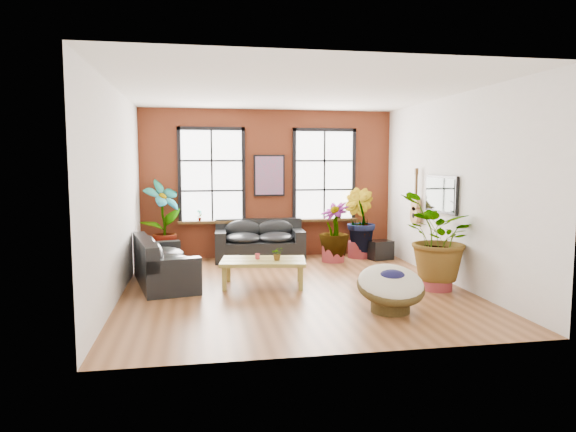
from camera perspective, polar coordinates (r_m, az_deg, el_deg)
The scene contains 19 objects.
room at distance 9.23m, azimuth 0.49°, elevation 2.77°, with size 6.04×6.54×3.54m.
sofa_back at distance 11.96m, azimuth -3.18°, elevation -2.88°, with size 2.09×1.10×0.93m.
sofa_left at distance 9.85m, azimuth -13.87°, elevation -5.13°, with size 1.36×2.34×0.87m.
coffee_table at distance 9.44m, azimuth -2.77°, elevation -5.19°, with size 1.65×1.11×0.59m.
papasan_chair at distance 7.98m, azimuth 11.34°, elevation -7.67°, with size 1.08×1.09×0.77m.
poster at distance 12.22m, azimuth -2.10°, elevation 4.52°, with size 0.74×0.06×0.98m.
tv_wall_unit at distance 10.59m, azimuth 15.84°, elevation 1.85°, with size 0.13×1.86×1.20m.
media_box at distance 12.23m, azimuth 10.14°, elevation -3.72°, with size 0.62×0.55×0.44m.
pot_back_left at distance 11.99m, azimuth -13.65°, elevation -4.19°, with size 0.51×0.51×0.36m.
pot_back_right at distance 12.38m, azimuth 7.93°, elevation -3.68°, with size 0.71×0.71×0.39m.
pot_right_wall at distance 9.57m, azimuth 16.26°, elevation -6.75°, with size 0.56×0.56×0.38m.
pot_mid at distance 11.80m, azimuth 5.03°, elevation -4.17°, with size 0.64×0.64×0.38m.
floor_plant_back_left at distance 11.86m, azimuth -13.70°, elevation -0.20°, with size 0.92×0.62×1.74m, color #173E10.
floor_plant_back_right at distance 12.30m, azimuth 7.89°, elevation -0.42°, with size 0.83×0.67×1.50m, color #173E10.
floor_plant_right_wall at distance 9.43m, azimuth 16.47°, elevation -2.31°, with size 1.41×1.22×1.57m, color #173E10.
floor_plant_mid at distance 11.70m, azimuth 5.16°, elevation -1.46°, with size 0.69×0.69×1.22m, color #173E10.
table_plant at distance 9.34m, azimuth -1.18°, elevation -4.21°, with size 0.21×0.19×0.24m, color #173E10.
sill_plant_left at distance 12.11m, azimuth -9.80°, elevation 0.08°, with size 0.14×0.10×0.27m, color #173E10.
sill_plant_right at distance 12.57m, azimuth 5.65°, elevation 0.35°, with size 0.15×0.15×0.27m, color #173E10.
Camera 1 is at (-1.67, -8.92, 2.27)m, focal length 32.00 mm.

